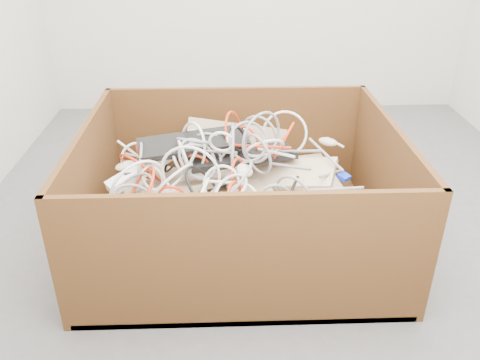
{
  "coord_description": "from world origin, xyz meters",
  "views": [
    {
      "loc": [
        -0.25,
        -2.12,
        1.32
      ],
      "look_at": [
        -0.19,
        -0.24,
        0.3
      ],
      "focal_mm": 37.06,
      "sensor_mm": 36.0,
      "label": 1
    }
  ],
  "objects_px": {
    "power_strip_left": "(142,169)",
    "vga_plug": "(344,177)",
    "power_strip_right": "(171,215)",
    "cardboard_box": "(236,214)"
  },
  "relations": [
    {
      "from": "power_strip_left",
      "to": "vga_plug",
      "type": "xyz_separation_m",
      "value": [
        0.85,
        -0.06,
        -0.02
      ]
    },
    {
      "from": "power_strip_left",
      "to": "power_strip_right",
      "type": "height_order",
      "value": "power_strip_left"
    },
    {
      "from": "power_strip_left",
      "to": "vga_plug",
      "type": "height_order",
      "value": "power_strip_left"
    },
    {
      "from": "cardboard_box",
      "to": "vga_plug",
      "type": "bearing_deg",
      "value": -5.34
    },
    {
      "from": "power_strip_left",
      "to": "power_strip_right",
      "type": "relative_size",
      "value": 1.18
    },
    {
      "from": "cardboard_box",
      "to": "power_strip_left",
      "type": "bearing_deg",
      "value": 176.91
    },
    {
      "from": "power_strip_left",
      "to": "vga_plug",
      "type": "relative_size",
      "value": 7.31
    },
    {
      "from": "power_strip_right",
      "to": "vga_plug",
      "type": "height_order",
      "value": "power_strip_right"
    },
    {
      "from": "cardboard_box",
      "to": "power_strip_right",
      "type": "xyz_separation_m",
      "value": [
        -0.25,
        -0.29,
        0.19
      ]
    },
    {
      "from": "cardboard_box",
      "to": "power_strip_right",
      "type": "distance_m",
      "value": 0.43
    }
  ]
}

